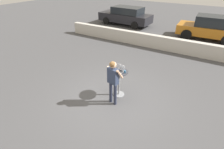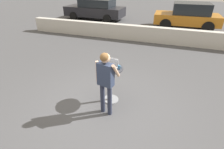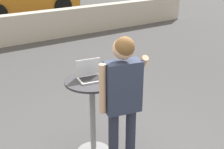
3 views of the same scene
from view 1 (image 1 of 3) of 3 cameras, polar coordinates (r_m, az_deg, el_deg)
The scene contains 8 objects.
ground_plane at distance 6.48m, azimuth 0.41°, elevation -8.15°, with size 50.00×50.00×0.00m, color #4C4C4F.
pavement_kerb at distance 11.03m, azimuth 15.90°, elevation 9.92°, with size 13.32×0.35×0.79m.
cafe_table at distance 6.35m, azimuth 2.31°, elevation -1.84°, with size 0.64×0.64×1.01m.
laptop at distance 6.18m, azimuth 2.64°, elevation 1.55°, with size 0.33×0.29×0.22m.
coffee_mug at distance 6.07m, azimuth 4.20°, elevation 0.93°, with size 0.11×0.07×0.10m.
standing_person at distance 5.73m, azimuth 0.32°, elevation -1.15°, with size 0.55×0.32×1.65m.
parked_car_near_street at distance 13.91m, azimuth 29.29°, elevation 13.20°, with size 3.99×1.97×1.59m.
parked_car_further_down at distance 16.15m, azimuth 4.49°, elevation 18.60°, with size 4.67×2.08×1.52m.
Camera 1 is at (2.56, -4.38, 4.03)m, focal length 28.00 mm.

